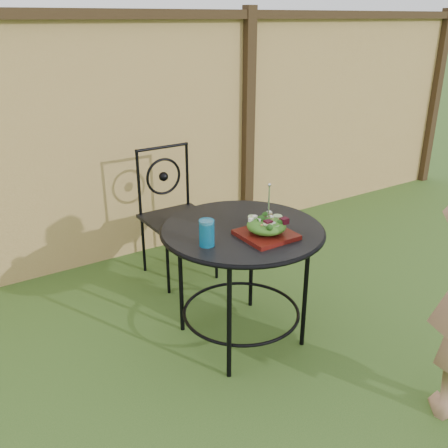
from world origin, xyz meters
name	(u,v)px	position (x,y,z in m)	size (l,w,h in m)	color
ground	(286,428)	(0.00, 0.00, 0.00)	(60.00, 60.00, 0.00)	#254716
fence	(102,142)	(0.00, 2.19, 0.95)	(8.00, 0.12, 1.90)	#E7BF72
patio_table	(242,250)	(0.24, 0.72, 0.59)	(0.92, 0.92, 0.72)	black
patio_chair	(174,210)	(0.32, 1.69, 0.50)	(0.46, 0.46, 0.95)	black
salad_plate	(266,235)	(0.28, 0.55, 0.74)	(0.27, 0.27, 0.02)	#440F09
salad	(266,226)	(0.28, 0.55, 0.79)	(0.21, 0.21, 0.08)	#235614
fork	(269,202)	(0.29, 0.55, 0.92)	(0.01, 0.01, 0.18)	silver
drinking_glass	(207,233)	(-0.04, 0.64, 0.79)	(0.08, 0.08, 0.14)	#0B5F89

